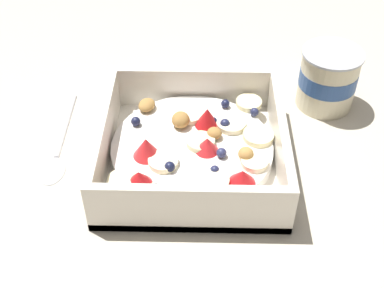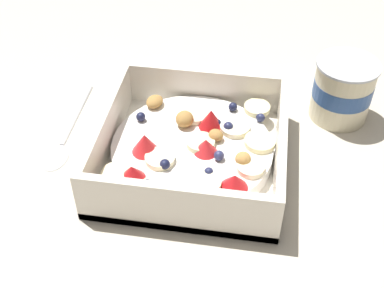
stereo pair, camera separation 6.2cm
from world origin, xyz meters
name	(u,v)px [view 2 (the right image)]	position (x,y,z in m)	size (l,w,h in m)	color
ground_plane	(208,156)	(0.00, 0.00, 0.00)	(2.40, 2.40, 0.00)	beige
fruit_bowl	(192,150)	(-0.02, -0.01, 0.02)	(0.22, 0.22, 0.07)	white
spoon	(62,142)	(-0.19, -0.01, 0.00)	(0.03, 0.17, 0.01)	silver
yogurt_cup	(343,90)	(0.16, 0.11, 0.04)	(0.08, 0.08, 0.08)	beige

